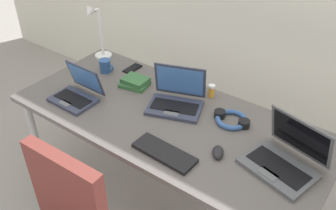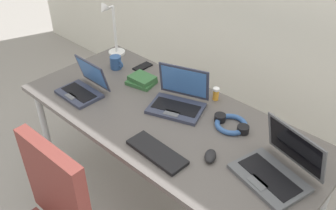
{
  "view_description": "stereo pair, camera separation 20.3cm",
  "coord_description": "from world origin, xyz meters",
  "px_view_note": "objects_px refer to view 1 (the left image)",
  "views": [
    {
      "loc": [
        0.97,
        -1.34,
        1.99
      ],
      "look_at": [
        0.0,
        0.0,
        0.82
      ],
      "focal_mm": 39.51,
      "sensor_mm": 36.0,
      "label": 1
    },
    {
      "loc": [
        1.13,
        -1.21,
        1.99
      ],
      "look_at": [
        0.0,
        0.0,
        0.82
      ],
      "focal_mm": 39.51,
      "sensor_mm": 36.0,
      "label": 2
    }
  ],
  "objects_px": {
    "desk_lamp": "(97,33)",
    "external_keyboard": "(164,153)",
    "laptop_near_mouse": "(285,158)",
    "computer_mouse": "(218,152)",
    "pill_bottle": "(211,91)",
    "cell_phone": "(132,69)",
    "laptop_front_right": "(176,99)",
    "laptop_mid_desk": "(77,93)",
    "coffee_mug": "(105,66)",
    "headphones": "(232,119)",
    "book_stack": "(135,82)"
  },
  "relations": [
    {
      "from": "desk_lamp",
      "to": "external_keyboard",
      "type": "bearing_deg",
      "value": -29.02
    },
    {
      "from": "cell_phone",
      "to": "headphones",
      "type": "height_order",
      "value": "headphones"
    },
    {
      "from": "laptop_front_right",
      "to": "laptop_mid_desk",
      "type": "relative_size",
      "value": 1.38
    },
    {
      "from": "laptop_near_mouse",
      "to": "computer_mouse",
      "type": "xyz_separation_m",
      "value": [
        -0.29,
        -0.11,
        -0.03
      ]
    },
    {
      "from": "laptop_front_right",
      "to": "cell_phone",
      "type": "relative_size",
      "value": 2.72
    },
    {
      "from": "external_keyboard",
      "to": "computer_mouse",
      "type": "relative_size",
      "value": 3.44
    },
    {
      "from": "desk_lamp",
      "to": "laptop_near_mouse",
      "type": "height_order",
      "value": "desk_lamp"
    },
    {
      "from": "external_keyboard",
      "to": "cell_phone",
      "type": "xyz_separation_m",
      "value": [
        -0.68,
        0.55,
        -0.01
      ]
    },
    {
      "from": "external_keyboard",
      "to": "headphones",
      "type": "relative_size",
      "value": 1.54
    },
    {
      "from": "laptop_front_right",
      "to": "pill_bottle",
      "type": "bearing_deg",
      "value": 60.92
    },
    {
      "from": "computer_mouse",
      "to": "book_stack",
      "type": "distance_m",
      "value": 0.78
    },
    {
      "from": "laptop_front_right",
      "to": "coffee_mug",
      "type": "xyz_separation_m",
      "value": [
        -0.61,
        0.05,
        -0.0
      ]
    },
    {
      "from": "laptop_near_mouse",
      "to": "computer_mouse",
      "type": "height_order",
      "value": "laptop_near_mouse"
    },
    {
      "from": "book_stack",
      "to": "coffee_mug",
      "type": "relative_size",
      "value": 1.71
    },
    {
      "from": "laptop_mid_desk",
      "to": "cell_phone",
      "type": "relative_size",
      "value": 1.97
    },
    {
      "from": "external_keyboard",
      "to": "coffee_mug",
      "type": "distance_m",
      "value": 0.91
    },
    {
      "from": "laptop_mid_desk",
      "to": "cell_phone",
      "type": "bearing_deg",
      "value": 85.94
    },
    {
      "from": "desk_lamp",
      "to": "coffee_mug",
      "type": "relative_size",
      "value": 3.54
    },
    {
      "from": "cell_phone",
      "to": "laptop_front_right",
      "type": "bearing_deg",
      "value": -19.51
    },
    {
      "from": "computer_mouse",
      "to": "book_stack",
      "type": "relative_size",
      "value": 0.5
    },
    {
      "from": "pill_bottle",
      "to": "coffee_mug",
      "type": "relative_size",
      "value": 0.7
    },
    {
      "from": "laptop_near_mouse",
      "to": "book_stack",
      "type": "height_order",
      "value": "laptop_near_mouse"
    },
    {
      "from": "external_keyboard",
      "to": "pill_bottle",
      "type": "relative_size",
      "value": 4.18
    },
    {
      "from": "laptop_mid_desk",
      "to": "coffee_mug",
      "type": "xyz_separation_m",
      "value": [
        -0.09,
        0.34,
        0.0
      ]
    },
    {
      "from": "computer_mouse",
      "to": "cell_phone",
      "type": "height_order",
      "value": "computer_mouse"
    },
    {
      "from": "book_stack",
      "to": "desk_lamp",
      "type": "bearing_deg",
      "value": 163.17
    },
    {
      "from": "computer_mouse",
      "to": "pill_bottle",
      "type": "bearing_deg",
      "value": 95.28
    },
    {
      "from": "cell_phone",
      "to": "coffee_mug",
      "type": "bearing_deg",
      "value": -132.97
    },
    {
      "from": "laptop_front_right",
      "to": "cell_phone",
      "type": "bearing_deg",
      "value": 159.87
    },
    {
      "from": "desk_lamp",
      "to": "external_keyboard",
      "type": "xyz_separation_m",
      "value": [
        0.97,
        -0.54,
        -0.19
      ]
    },
    {
      "from": "cell_phone",
      "to": "desk_lamp",
      "type": "bearing_deg",
      "value": -176.19
    },
    {
      "from": "computer_mouse",
      "to": "pill_bottle",
      "type": "xyz_separation_m",
      "value": [
        -0.29,
        0.43,
        0.02
      ]
    },
    {
      "from": "computer_mouse",
      "to": "cell_phone",
      "type": "xyz_separation_m",
      "value": [
        -0.89,
        0.4,
        -0.01
      ]
    },
    {
      "from": "laptop_front_right",
      "to": "coffee_mug",
      "type": "bearing_deg",
      "value": 175.41
    },
    {
      "from": "laptop_mid_desk",
      "to": "cell_phone",
      "type": "height_order",
      "value": "laptop_mid_desk"
    },
    {
      "from": "laptop_near_mouse",
      "to": "external_keyboard",
      "type": "height_order",
      "value": "laptop_near_mouse"
    },
    {
      "from": "coffee_mug",
      "to": "laptop_mid_desk",
      "type": "bearing_deg",
      "value": -75.08
    },
    {
      "from": "headphones",
      "to": "pill_bottle",
      "type": "relative_size",
      "value": 2.71
    },
    {
      "from": "cell_phone",
      "to": "computer_mouse",
      "type": "bearing_deg",
      "value": -23.57
    },
    {
      "from": "laptop_mid_desk",
      "to": "headphones",
      "type": "relative_size",
      "value": 1.25
    },
    {
      "from": "headphones",
      "to": "book_stack",
      "type": "xyz_separation_m",
      "value": [
        -0.67,
        -0.02,
        0.01
      ]
    },
    {
      "from": "computer_mouse",
      "to": "cell_phone",
      "type": "bearing_deg",
      "value": 126.95
    },
    {
      "from": "cell_phone",
      "to": "headphones",
      "type": "distance_m",
      "value": 0.83
    },
    {
      "from": "cell_phone",
      "to": "headphones",
      "type": "bearing_deg",
      "value": -7.99
    },
    {
      "from": "laptop_near_mouse",
      "to": "computer_mouse",
      "type": "relative_size",
      "value": 4.04
    },
    {
      "from": "computer_mouse",
      "to": "laptop_near_mouse",
      "type": "bearing_deg",
      "value": -7.25
    },
    {
      "from": "desk_lamp",
      "to": "coffee_mug",
      "type": "height_order",
      "value": "desk_lamp"
    },
    {
      "from": "desk_lamp",
      "to": "computer_mouse",
      "type": "relative_size",
      "value": 4.17
    },
    {
      "from": "laptop_near_mouse",
      "to": "coffee_mug",
      "type": "relative_size",
      "value": 3.43
    },
    {
      "from": "desk_lamp",
      "to": "cell_phone",
      "type": "bearing_deg",
      "value": 3.19
    }
  ]
}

